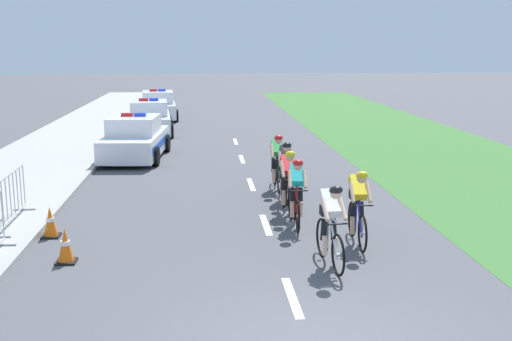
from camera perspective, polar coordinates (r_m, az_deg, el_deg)
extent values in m
cube|color=#A3A099|center=(22.12, -18.99, 0.94)|extent=(4.03, 60.00, 0.12)
cube|color=#9E9E99|center=(21.73, -14.04, 1.06)|extent=(0.16, 60.00, 0.13)
cube|color=#3D7033|center=(23.06, 16.49, 1.36)|extent=(7.00, 60.00, 0.01)
cube|color=white|center=(9.87, 3.34, -11.54)|extent=(0.14, 1.60, 0.01)
cube|color=white|center=(13.61, 0.90, -4.99)|extent=(0.14, 1.60, 0.01)
cube|color=white|center=(17.47, -0.45, -1.29)|extent=(0.14, 1.60, 0.01)
cube|color=white|center=(21.38, -1.31, 1.06)|extent=(0.14, 1.60, 0.01)
cube|color=white|center=(25.32, -1.90, 2.69)|extent=(0.14, 1.60, 0.01)
torus|color=black|center=(10.69, 7.56, -7.72)|extent=(0.10, 0.73, 0.72)
cylinder|color=#99999E|center=(10.69, 7.56, -7.72)|extent=(0.06, 0.06, 0.06)
torus|color=black|center=(11.60, 6.10, -6.14)|extent=(0.10, 0.73, 0.72)
cylinder|color=#99999E|center=(11.60, 6.10, -6.14)|extent=(0.06, 0.06, 0.06)
cylinder|color=silver|center=(10.94, 6.94, -4.31)|extent=(0.08, 0.55, 0.04)
cylinder|color=silver|center=(10.87, 7.16, -6.19)|extent=(0.08, 0.48, 0.63)
cylinder|color=silver|center=(11.21, 6.61, -5.53)|extent=(0.04, 0.04, 0.65)
cylinder|color=black|center=(10.62, 7.47, -4.91)|extent=(0.42, 0.06, 0.03)
cube|color=black|center=(11.11, 6.65, -3.83)|extent=(0.12, 0.23, 0.05)
cube|color=white|center=(10.95, 6.86, -2.99)|extent=(0.32, 0.57, 0.45)
cube|color=black|center=(11.09, 6.67, -3.65)|extent=(0.30, 0.22, 0.18)
cylinder|color=black|center=(11.17, 7.14, -5.39)|extent=(0.13, 0.23, 0.40)
cylinder|color=beige|center=(11.17, 7.23, -6.81)|extent=(0.10, 0.16, 0.36)
cylinder|color=black|center=(11.12, 6.25, -5.45)|extent=(0.12, 0.18, 0.40)
cylinder|color=beige|center=(11.12, 6.33, -6.87)|extent=(0.10, 0.13, 0.36)
cylinder|color=beige|center=(10.81, 7.99, -3.49)|extent=(0.11, 0.41, 0.35)
cylinder|color=beige|center=(10.72, 6.35, -3.57)|extent=(0.11, 0.41, 0.35)
sphere|color=beige|center=(10.61, 7.34, -2.13)|extent=(0.19, 0.19, 0.19)
ellipsoid|color=black|center=(10.59, 7.37, -1.80)|extent=(0.25, 0.33, 0.24)
torus|color=black|center=(11.94, 9.77, -5.73)|extent=(0.07, 0.73, 0.72)
cylinder|color=#99999E|center=(11.94, 9.77, -5.73)|extent=(0.06, 0.06, 0.06)
torus|color=black|center=(12.88, 8.83, -4.43)|extent=(0.07, 0.73, 0.72)
cylinder|color=#99999E|center=(12.88, 8.83, -4.43)|extent=(0.06, 0.06, 0.06)
cylinder|color=#1E1E99|center=(12.22, 9.41, -2.70)|extent=(0.06, 0.55, 0.04)
cylinder|color=#1E1E99|center=(12.13, 9.53, -4.39)|extent=(0.06, 0.48, 0.63)
cylinder|color=#1E1E99|center=(12.48, 9.17, -3.83)|extent=(0.04, 0.04, 0.65)
cylinder|color=black|center=(11.89, 9.75, -3.21)|extent=(0.42, 0.05, 0.03)
cube|color=black|center=(12.40, 9.22, -2.30)|extent=(0.11, 0.22, 0.05)
cube|color=yellow|center=(12.23, 9.37, -1.53)|extent=(0.30, 0.56, 0.45)
cube|color=black|center=(12.38, 9.24, -2.13)|extent=(0.29, 0.21, 0.18)
cylinder|color=black|center=(12.43, 9.64, -3.72)|extent=(0.12, 0.23, 0.40)
cylinder|color=tan|center=(12.43, 9.68, -4.99)|extent=(0.10, 0.16, 0.36)
cylinder|color=black|center=(12.40, 8.83, -3.74)|extent=(0.12, 0.17, 0.40)
cylinder|color=tan|center=(12.39, 8.86, -5.01)|extent=(0.10, 0.13, 0.36)
cylinder|color=tan|center=(12.07, 10.32, -1.98)|extent=(0.09, 0.40, 0.35)
cylinder|color=tan|center=(12.01, 8.83, -2.00)|extent=(0.09, 0.40, 0.35)
sphere|color=tan|center=(11.90, 9.70, -0.72)|extent=(0.19, 0.19, 0.19)
ellipsoid|color=yellow|center=(11.87, 9.73, -0.43)|extent=(0.24, 0.32, 0.24)
torus|color=black|center=(12.97, 3.88, -4.20)|extent=(0.10, 0.73, 0.72)
cylinder|color=#99999E|center=(12.97, 3.88, -4.20)|extent=(0.06, 0.06, 0.06)
torus|color=black|center=(13.93, 3.59, -3.09)|extent=(0.10, 0.73, 0.72)
cylinder|color=#99999E|center=(13.93, 3.59, -3.09)|extent=(0.06, 0.06, 0.06)
cylinder|color=#B21919|center=(13.27, 3.77, -1.44)|extent=(0.08, 0.55, 0.04)
cylinder|color=#B21919|center=(13.18, 3.81, -2.98)|extent=(0.08, 0.48, 0.63)
cylinder|color=#B21919|center=(13.54, 3.70, -2.50)|extent=(0.04, 0.04, 0.65)
cylinder|color=black|center=(12.94, 3.88, -1.87)|extent=(0.42, 0.06, 0.03)
cube|color=black|center=(13.46, 3.72, -1.08)|extent=(0.12, 0.23, 0.05)
cube|color=#19B2B7|center=(13.30, 3.77, -0.36)|extent=(0.32, 0.56, 0.47)
cube|color=black|center=(13.44, 3.72, -0.92)|extent=(0.30, 0.22, 0.18)
cylinder|color=black|center=(13.48, 4.10, -2.40)|extent=(0.13, 0.23, 0.40)
cylinder|color=tan|center=(13.47, 4.11, -3.57)|extent=(0.10, 0.16, 0.36)
cylinder|color=black|center=(13.46, 3.34, -2.40)|extent=(0.12, 0.18, 0.40)
cylinder|color=tan|center=(13.45, 3.34, -3.57)|extent=(0.10, 0.13, 0.36)
cylinder|color=tan|center=(13.11, 4.52, -0.76)|extent=(0.11, 0.41, 0.35)
cylinder|color=tan|center=(13.09, 3.13, -0.77)|extent=(0.11, 0.41, 0.35)
sphere|color=tan|center=(12.96, 3.87, 0.41)|extent=(0.19, 0.19, 0.19)
ellipsoid|color=red|center=(12.93, 3.88, 0.68)|extent=(0.26, 0.33, 0.24)
torus|color=black|center=(13.98, 3.27, -3.04)|extent=(0.07, 0.73, 0.72)
cylinder|color=#99999E|center=(13.98, 3.27, -3.04)|extent=(0.06, 0.06, 0.06)
torus|color=black|center=(14.94, 2.59, -2.09)|extent=(0.07, 0.73, 0.72)
cylinder|color=#99999E|center=(14.94, 2.59, -2.09)|extent=(0.06, 0.06, 0.06)
cylinder|color=black|center=(14.29, 2.97, -0.50)|extent=(0.05, 0.55, 0.04)
cylinder|color=black|center=(14.19, 3.08, -1.93)|extent=(0.06, 0.48, 0.63)
cylinder|color=black|center=(14.55, 2.83, -1.51)|extent=(0.04, 0.04, 0.65)
cylinder|color=black|center=(13.96, 3.22, -0.88)|extent=(0.42, 0.04, 0.03)
cube|color=black|center=(14.47, 2.84, -0.18)|extent=(0.11, 0.22, 0.05)
cube|color=red|center=(14.31, 2.93, 0.50)|extent=(0.30, 0.56, 0.45)
cube|color=black|center=(14.46, 2.85, -0.04)|extent=(0.29, 0.21, 0.18)
cylinder|color=black|center=(14.50, 3.22, -1.40)|extent=(0.12, 0.23, 0.40)
cylinder|color=tan|center=(14.48, 3.26, -2.49)|extent=(0.09, 0.16, 0.36)
cylinder|color=black|center=(14.47, 2.52, -1.42)|extent=(0.12, 0.17, 0.40)
cylinder|color=tan|center=(14.45, 2.56, -2.51)|extent=(0.09, 0.13, 0.36)
cylinder|color=tan|center=(14.14, 3.72, 0.15)|extent=(0.09, 0.40, 0.35)
cylinder|color=tan|center=(14.09, 2.44, 0.12)|extent=(0.09, 0.40, 0.35)
sphere|color=tan|center=(13.98, 3.15, 1.23)|extent=(0.19, 0.19, 0.19)
ellipsoid|color=yellow|center=(13.96, 3.16, 1.49)|extent=(0.24, 0.32, 0.24)
torus|color=black|center=(16.41, 2.15, -0.85)|extent=(0.05, 0.72, 0.72)
cylinder|color=#99999E|center=(16.41, 2.15, -0.85)|extent=(0.06, 0.06, 0.06)
torus|color=black|center=(17.38, 1.75, -0.15)|extent=(0.05, 0.72, 0.72)
cylinder|color=#99999E|center=(17.38, 1.75, -0.15)|extent=(0.06, 0.06, 0.06)
cylinder|color=black|center=(16.75, 1.97, 1.28)|extent=(0.04, 0.55, 0.04)
cylinder|color=black|center=(16.64, 2.04, 0.07)|extent=(0.04, 0.48, 0.63)
cylinder|color=black|center=(17.00, 1.89, 0.39)|extent=(0.04, 0.04, 0.65)
cylinder|color=black|center=(16.41, 2.12, 0.99)|extent=(0.42, 0.03, 0.03)
cube|color=black|center=(16.93, 1.89, 1.53)|extent=(0.10, 0.22, 0.05)
cube|color=green|center=(16.78, 1.95, 2.13)|extent=(0.28, 0.55, 0.45)
cube|color=black|center=(16.92, 1.90, 1.66)|extent=(0.28, 0.20, 0.18)
cylinder|color=black|center=(16.94, 2.21, 0.49)|extent=(0.11, 0.22, 0.40)
cylinder|color=tan|center=(16.92, 2.24, -0.44)|extent=(0.09, 0.15, 0.36)
cylinder|color=black|center=(16.92, 1.61, 0.48)|extent=(0.11, 0.17, 0.40)
cylinder|color=tan|center=(16.90, 1.63, -0.45)|extent=(0.09, 0.12, 0.36)
cylinder|color=tan|center=(16.60, 2.58, 1.85)|extent=(0.08, 0.40, 0.35)
cylinder|color=tan|center=(16.56, 1.49, 1.83)|extent=(0.08, 0.40, 0.35)
sphere|color=tan|center=(16.45, 2.08, 2.79)|extent=(0.19, 0.19, 0.19)
ellipsoid|color=red|center=(16.43, 2.08, 3.00)|extent=(0.23, 0.31, 0.24)
torus|color=black|center=(15.21, 2.90, -1.84)|extent=(0.08, 0.73, 0.72)
cylinder|color=#99999E|center=(15.21, 2.90, -1.84)|extent=(0.06, 0.06, 0.06)
torus|color=black|center=(16.18, 2.57, -1.03)|extent=(0.08, 0.73, 0.72)
cylinder|color=#99999E|center=(16.18, 2.57, -1.03)|extent=(0.06, 0.06, 0.06)
cylinder|color=#B21919|center=(15.53, 2.76, 0.47)|extent=(0.06, 0.55, 0.04)
cylinder|color=#B21919|center=(15.43, 2.81, -0.84)|extent=(0.06, 0.48, 0.63)
cylinder|color=#B21919|center=(15.79, 2.69, -0.48)|extent=(0.04, 0.04, 0.65)
cylinder|color=black|center=(15.20, 2.88, 0.14)|extent=(0.42, 0.05, 0.03)
cube|color=black|center=(15.72, 2.70, 0.75)|extent=(0.11, 0.22, 0.05)
cube|color=black|center=(15.56, 2.75, 1.39)|extent=(0.30, 0.55, 0.47)
cube|color=black|center=(15.71, 2.70, 0.89)|extent=(0.29, 0.21, 0.18)
cylinder|color=black|center=(15.73, 3.03, -0.38)|extent=(0.12, 0.23, 0.40)
cylinder|color=tan|center=(15.71, 3.05, -1.38)|extent=(0.10, 0.16, 0.36)
cylinder|color=black|center=(15.72, 2.38, -0.38)|extent=(0.12, 0.17, 0.40)
cylinder|color=tan|center=(15.69, 2.40, -1.38)|extent=(0.10, 0.13, 0.36)
cylinder|color=tan|center=(15.38, 3.41, 1.07)|extent=(0.09, 0.40, 0.35)
cylinder|color=tan|center=(15.35, 2.22, 1.06)|extent=(0.09, 0.40, 0.35)
sphere|color=tan|center=(15.23, 2.86, 2.08)|extent=(0.19, 0.19, 0.19)
ellipsoid|color=black|center=(15.21, 2.86, 2.32)|extent=(0.24, 0.32, 0.24)
cube|color=white|center=(21.81, -11.03, 2.43)|extent=(2.10, 4.52, 0.72)
cube|color=white|center=(21.63, -11.15, 4.12)|extent=(1.72, 2.22, 0.60)
cube|color=#283342|center=(22.61, -10.68, 4.40)|extent=(1.44, 0.19, 0.51)
cube|color=#1947B2|center=(21.99, -13.31, 2.46)|extent=(0.31, 3.73, 0.24)
cube|color=#1947B2|center=(21.67, -8.73, 2.51)|extent=(0.31, 3.73, 0.24)
cube|color=red|center=(21.63, -11.76, 5.06)|extent=(0.41, 0.21, 0.11)
cube|color=blue|center=(21.55, -10.61, 5.08)|extent=(0.41, 0.21, 0.11)
cylinder|color=black|center=(23.34, -12.59, 2.46)|extent=(0.25, 0.65, 0.64)
cylinder|color=black|center=(23.03, -8.20, 2.50)|extent=(0.25, 0.65, 0.64)
cylinder|color=black|center=(20.72, -14.14, 1.27)|extent=(0.25, 0.65, 0.64)
cylinder|color=black|center=(20.37, -9.21, 1.30)|extent=(0.25, 0.65, 0.64)
cube|color=silver|center=(27.78, -9.77, 4.38)|extent=(2.08, 4.52, 0.72)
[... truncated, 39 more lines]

